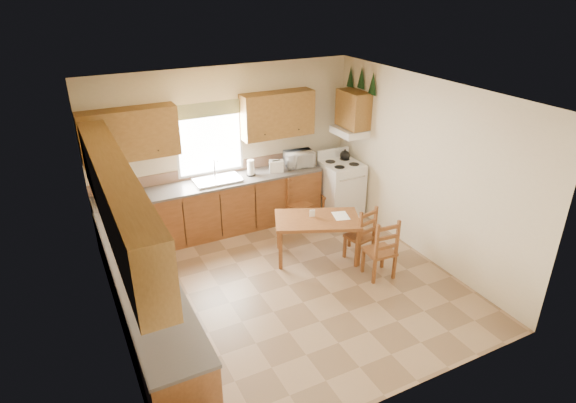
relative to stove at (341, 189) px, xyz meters
name	(u,v)px	position (x,y,z in m)	size (l,w,h in m)	color
floor	(288,285)	(-1.88, -1.60, -0.48)	(4.50, 4.50, 0.00)	#957658
ceiling	(288,94)	(-1.88, -1.60, 2.22)	(4.50, 4.50, 0.00)	olive
wall_left	(106,238)	(-4.13, -1.60, 0.87)	(4.50, 4.50, 0.00)	beige
wall_right	(423,170)	(0.37, -1.60, 0.87)	(4.50, 4.50, 0.00)	beige
wall_back	(227,148)	(-1.88, 0.65, 0.87)	(4.50, 4.50, 0.00)	beige
wall_front	(400,291)	(-1.88, -3.85, 0.87)	(4.50, 4.50, 0.00)	beige
lower_cab_back	(215,208)	(-2.25, 0.35, -0.04)	(3.75, 0.60, 0.88)	brown
lower_cab_left	(147,305)	(-3.83, -1.75, -0.04)	(0.60, 3.60, 0.88)	brown
counter_back	(213,183)	(-2.25, 0.35, 0.42)	(3.75, 0.63, 0.04)	#534D4B
counter_left	(142,272)	(-3.83, -1.75, 0.42)	(0.63, 3.60, 0.04)	#534D4B
backsplash	(207,171)	(-2.25, 0.64, 0.53)	(3.75, 0.01, 0.18)	#866350
upper_cab_back_left	(130,134)	(-3.43, 0.48, 1.38)	(1.41, 0.33, 0.75)	brown
upper_cab_back_right	(277,114)	(-1.02, 0.48, 1.38)	(1.25, 0.33, 0.75)	brown
upper_cab_left	(117,198)	(-3.96, -1.75, 1.38)	(0.33, 3.60, 0.75)	brown
upper_cab_stove	(353,109)	(0.20, 0.05, 1.42)	(0.33, 0.62, 0.62)	brown
range_hood	(349,131)	(0.15, 0.05, 1.04)	(0.44, 0.62, 0.12)	white
window_frame	(210,140)	(-2.18, 0.62, 1.07)	(1.13, 0.02, 1.18)	white
window_pane	(210,140)	(-2.18, 0.61, 1.07)	(1.05, 0.01, 1.10)	white
window_valance	(208,110)	(-2.18, 0.59, 1.57)	(1.19, 0.01, 0.24)	#3F582A
sink_basin	(217,180)	(-2.18, 0.35, 0.46)	(0.75, 0.45, 0.04)	silver
pine_decal_a	(373,84)	(0.33, -0.27, 1.90)	(0.22, 0.22, 0.36)	black
pine_decal_b	(361,78)	(0.33, 0.05, 1.94)	(0.22, 0.22, 0.36)	black
pine_decal_c	(351,77)	(0.33, 0.37, 1.90)	(0.22, 0.22, 0.36)	black
stove	(341,189)	(0.00, 0.00, 0.00)	(0.65, 0.67, 0.96)	white
coffeemaker	(116,188)	(-3.75, 0.37, 0.63)	(0.22, 0.27, 0.38)	white
paper_towel	(251,168)	(-1.59, 0.34, 0.58)	(0.12, 0.12, 0.27)	white
toaster	(276,166)	(-1.14, 0.30, 0.54)	(0.24, 0.15, 0.19)	white
microwave	(299,159)	(-0.67, 0.35, 0.58)	(0.45, 0.33, 0.27)	white
dining_table	(317,238)	(-1.15, -1.12, -0.14)	(1.25, 0.71, 0.67)	brown
chair_near_left	(380,247)	(-0.60, -1.96, -0.01)	(0.39, 0.37, 0.93)	brown
chair_near_right	(360,233)	(-0.58, -1.44, -0.04)	(0.37, 0.35, 0.88)	brown
chair_far_left	(300,202)	(-0.87, -0.06, -0.05)	(0.36, 0.35, 0.87)	brown
chair_far_right	(331,191)	(-0.15, 0.08, -0.04)	(0.37, 0.35, 0.87)	brown
table_paper	(341,216)	(-0.79, -1.21, 0.19)	(0.22, 0.29, 0.00)	white
table_card	(312,213)	(-1.18, -1.03, 0.25)	(0.08, 0.02, 0.11)	white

